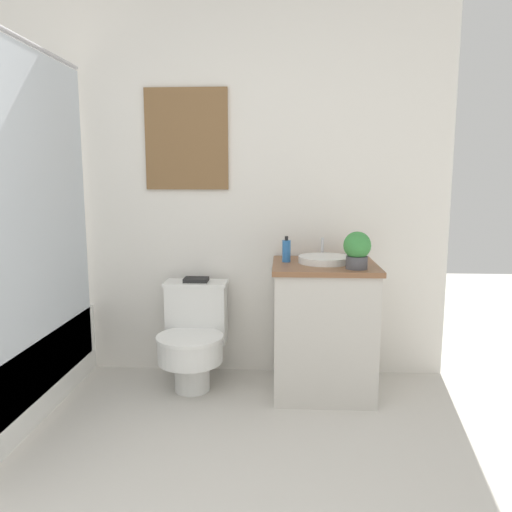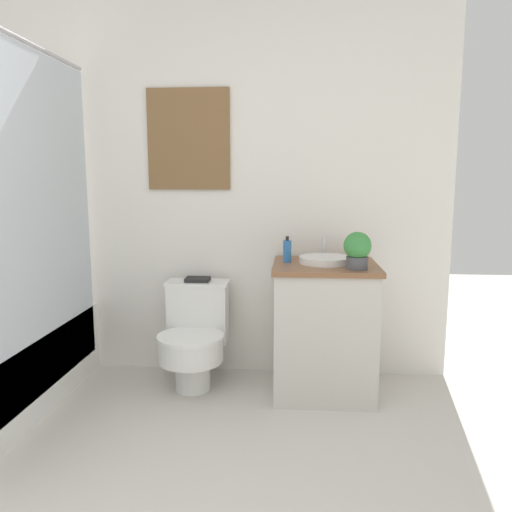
% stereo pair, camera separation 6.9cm
% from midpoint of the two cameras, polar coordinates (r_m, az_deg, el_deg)
% --- Properties ---
extents(wall_back, '(3.46, 0.07, 2.50)m').
position_cam_midpoint_polar(wall_back, '(3.33, -7.75, 8.17)').
color(wall_back, white).
rests_on(wall_back, ground_plane).
extents(toilet, '(0.40, 0.55, 0.64)m').
position_cam_midpoint_polar(toilet, '(3.17, -6.41, -8.90)').
color(toilet, white).
rests_on(toilet, ground_plane).
extents(vanity, '(0.61, 0.57, 0.79)m').
position_cam_midpoint_polar(vanity, '(3.07, 8.41, -8.16)').
color(vanity, beige).
rests_on(vanity, ground_plane).
extents(sink, '(0.31, 0.35, 0.13)m').
position_cam_midpoint_polar(sink, '(3.00, 8.57, -0.42)').
color(sink, white).
rests_on(sink, vanity).
extents(soap_bottle, '(0.05, 0.05, 0.16)m').
position_cam_midpoint_polar(soap_bottle, '(3.00, 4.24, 0.59)').
color(soap_bottle, '#2D6BB2').
rests_on(soap_bottle, vanity).
extents(potted_plant, '(0.15, 0.15, 0.21)m').
position_cam_midpoint_polar(potted_plant, '(2.81, 12.20, 0.73)').
color(potted_plant, '#4C4C51').
rests_on(potted_plant, vanity).
extents(book_on_tank, '(0.15, 0.11, 0.02)m').
position_cam_midpoint_polar(book_on_tank, '(3.21, -6.08, -2.67)').
color(book_on_tank, black).
rests_on(book_on_tank, toilet).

